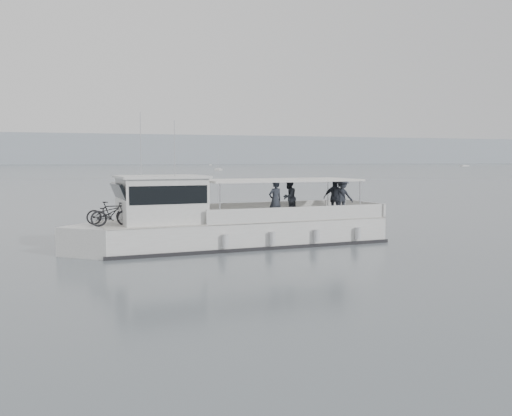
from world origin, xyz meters
name	(u,v)px	position (x,y,z in m)	size (l,w,h in m)	color
ground	(378,243)	(0.00, 0.00, 0.00)	(1400.00, 1400.00, 0.00)	#545E63
headland	(80,150)	(0.00, 560.00, 14.00)	(1400.00, 90.00, 28.00)	#939EA8
tour_boat	(218,224)	(-6.97, 1.25, 0.96)	(14.03, 4.22, 5.84)	silver
moored_fleet	(50,168)	(-18.98, 223.20, 0.36)	(434.26, 342.02, 11.06)	silver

